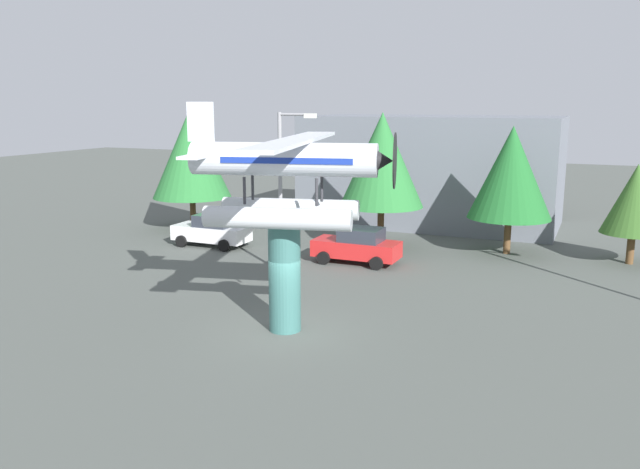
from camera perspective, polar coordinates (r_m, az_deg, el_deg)
name	(u,v)px	position (r m, az deg, el deg)	size (l,w,h in m)	color
ground_plane	(285,330)	(22.84, -3.06, -8.31)	(140.00, 140.00, 0.00)	#4C514C
display_pedestal	(285,277)	(22.27, -3.11, -3.78)	(1.10, 1.10, 3.75)	#386B66
floatplane_monument	(287,174)	(21.58, -2.88, 5.32)	(7.17, 10.36, 4.00)	silver
car_near_white	(212,230)	(35.98, -9.41, 0.37)	(4.20, 2.02, 1.76)	white
car_mid_red	(358,246)	(31.76, 3.30, -0.97)	(4.20, 2.02, 1.76)	red
streetlight_primary	(284,180)	(29.49, -3.13, 4.76)	(1.84, 0.28, 7.30)	gray
storefront_building	(432,170)	(42.63, 9.73, 5.56)	(15.77, 7.74, 6.87)	slate
tree_west	(191,154)	(40.69, -11.24, 6.90)	(4.77, 4.77, 7.27)	brown
tree_east	(382,160)	(34.75, 5.44, 6.51)	(4.47, 4.47, 7.23)	brown
tree_center_back	(511,173)	(34.62, 16.37, 5.22)	(4.24, 4.24, 6.58)	brown
tree_far_east	(635,199)	(34.64, 25.86, 2.79)	(3.03, 3.03, 4.87)	brown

